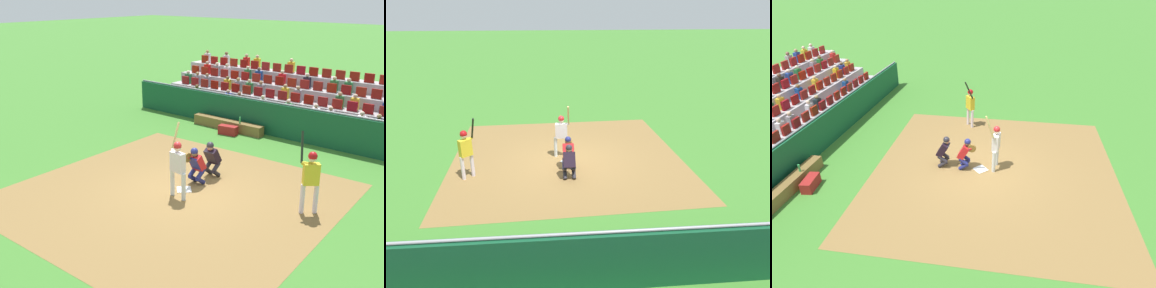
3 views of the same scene
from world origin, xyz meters
TOP-DOWN VIEW (x-y plane):
  - ground_plane at (0.00, 0.00)m, footprint 160.00×160.00m
  - infield_dirt_patch at (0.00, 0.50)m, footprint 9.45×9.18m
  - home_plate_marker at (0.00, 0.00)m, footprint 0.62×0.62m
  - batter_at_plate at (-0.19, 0.50)m, footprint 0.64×0.53m
  - catcher_crouching at (0.01, -0.58)m, footprint 0.47×0.71m
  - home_plate_umpire at (-0.01, -1.39)m, footprint 0.46×0.51m
  - dugout_wall at (0.00, -6.64)m, footprint 17.03×0.24m
  - dugout_bench at (2.69, -6.09)m, footprint 3.51×0.40m
  - water_bottle_on_bench at (2.00, -6.03)m, footprint 0.07×0.07m
  - equipment_duffel_bag at (2.26, -5.52)m, footprint 0.86×0.48m
  - on_deck_batter at (-3.61, -1.06)m, footprint 0.69×0.45m

SIDE VIEW (x-z plane):
  - ground_plane at x=0.00m, z-range 0.00..0.00m
  - infield_dirt_patch at x=0.00m, z-range 0.00..0.01m
  - home_plate_marker at x=0.00m, z-range 0.01..0.02m
  - equipment_duffel_bag at x=2.26m, z-range 0.00..0.39m
  - dugout_bench at x=2.69m, z-range 0.00..0.44m
  - water_bottle_on_bench at x=2.00m, z-range 0.44..0.71m
  - home_plate_umpire at x=-0.01m, z-range 0.06..1.31m
  - catcher_crouching at x=0.01m, z-range 0.07..1.34m
  - dugout_wall at x=0.00m, z-range -0.03..1.45m
  - batter_at_plate at x=-0.19m, z-range -0.02..2.20m
  - on_deck_batter at x=-3.61m, z-range -0.01..2.26m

